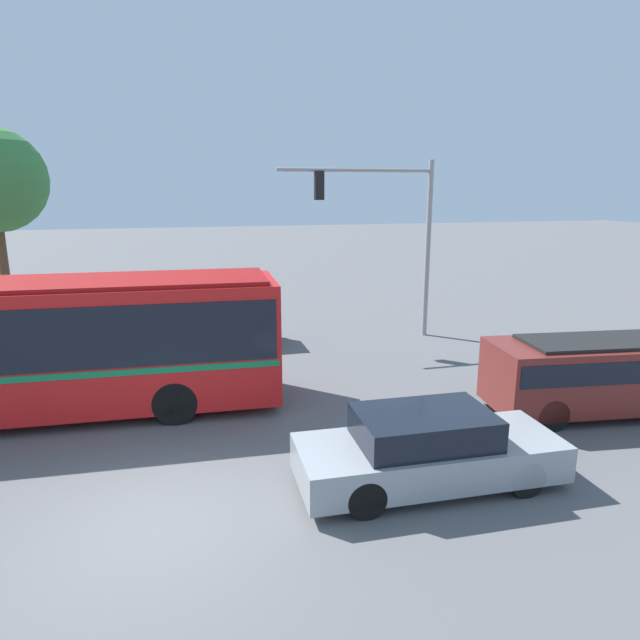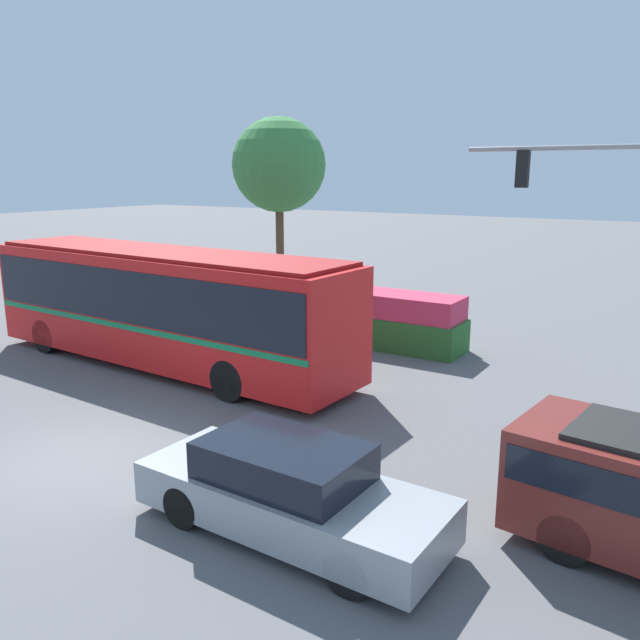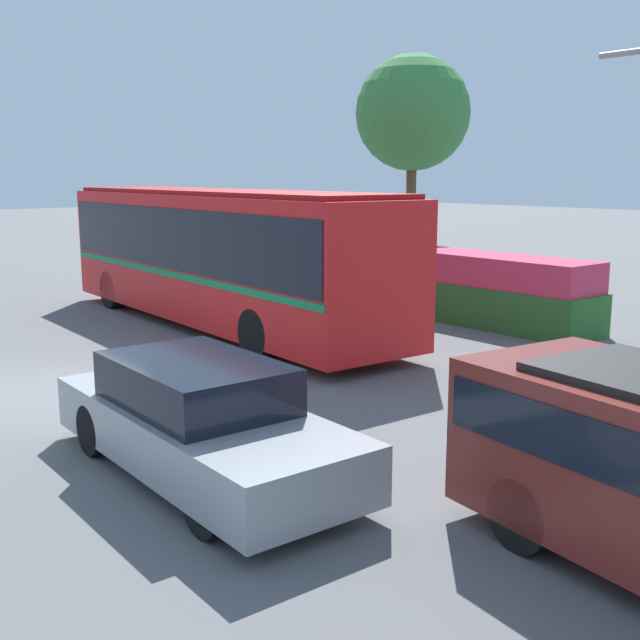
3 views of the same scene
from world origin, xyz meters
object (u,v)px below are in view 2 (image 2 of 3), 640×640
at_px(city_bus, 164,301).
at_px(street_tree_left, 279,166).
at_px(sedan_foreground, 289,491).
at_px(traffic_light_pole, 633,221).

relative_size(city_bus, street_tree_left, 1.59).
xyz_separation_m(sedan_foreground, traffic_light_pole, (3.10, 9.56, 3.43)).
distance_m(city_bus, traffic_light_pole, 11.86).
relative_size(sedan_foreground, street_tree_left, 0.65).
bearing_deg(sedan_foreground, city_bus, 147.89).
bearing_deg(city_bus, traffic_light_pole, -154.84).
relative_size(city_bus, traffic_light_pole, 1.91).
bearing_deg(street_tree_left, sedan_foreground, -54.02).
relative_size(city_bus, sedan_foreground, 2.45).
distance_m(city_bus, street_tree_left, 10.05).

